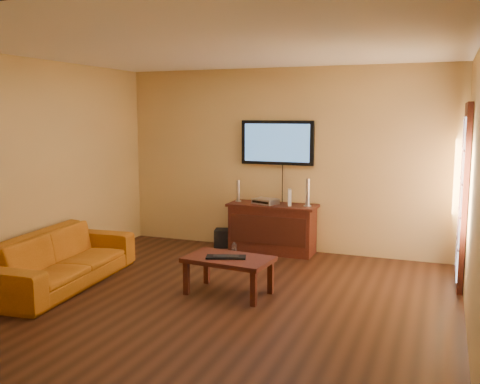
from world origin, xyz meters
The scene contains 14 objects.
ground_plane centered at (0.00, 0.00, 0.00)m, with size 5.00×5.00×0.00m, color black.
room_walls centered at (0.00, 0.62, 1.69)m, with size 5.00×5.00×5.00m.
french_door centered at (2.46, 1.70, 1.05)m, with size 0.07×1.02×2.22m.
media_console centered at (-0.09, 2.24, 0.36)m, with size 1.30×0.50×0.72m.
television centered at (-0.09, 2.45, 1.61)m, with size 1.10×0.08×0.65m.
coffee_table centered at (0.01, 0.30, 0.37)m, with size 1.01×0.66×0.43m.
sofa centered at (-1.99, -0.09, 0.42)m, with size 2.14×0.63×0.84m, color #AF6113.
speaker_left centered at (-0.64, 2.28, 0.87)m, with size 0.09×0.09×0.32m.
speaker_right centered at (0.43, 2.23, 0.91)m, with size 0.11×0.11×0.40m.
av_receiver centered at (-0.20, 2.23, 0.76)m, with size 0.34×0.24×0.08m, color silver.
game_console centered at (0.17, 2.23, 0.84)m, with size 0.05×0.17×0.23m, color white.
subwoofer centered at (-0.90, 2.32, 0.13)m, with size 0.27×0.27×0.27m, color black.
bottle centered at (-0.54, 1.84, 0.09)m, with size 0.07×0.07×0.20m.
keyboard centered at (-0.01, 0.26, 0.44)m, with size 0.47×0.30×0.03m.
Camera 1 is at (2.23, -5.11, 2.02)m, focal length 40.00 mm.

